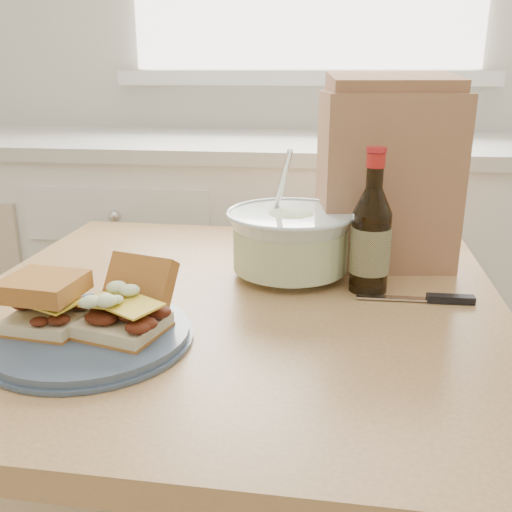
# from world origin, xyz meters

# --- Properties ---
(wall_back) EXTENTS (4.00, 0.02, 2.70)m
(wall_back) POSITION_xyz_m (0.00, 2.00, 1.35)
(wall_back) COLOR silver
(wall_back) RESTS_ON ground
(cabinet_run) EXTENTS (2.50, 0.64, 0.94)m
(cabinet_run) POSITION_xyz_m (-0.00, 1.70, 0.47)
(cabinet_run) COLOR white
(cabinet_run) RESTS_ON ground
(dining_table) EXTENTS (0.95, 0.95, 0.77)m
(dining_table) POSITION_xyz_m (-0.05, 0.77, 0.66)
(dining_table) COLOR tan
(dining_table) RESTS_ON ground
(plate) EXTENTS (0.29, 0.29, 0.02)m
(plate) POSITION_xyz_m (-0.23, 0.58, 0.78)
(plate) COLOR #41526A
(plate) RESTS_ON dining_table
(sandwich_left) EXTENTS (0.12, 0.11, 0.08)m
(sandwich_left) POSITION_xyz_m (-0.29, 0.58, 0.83)
(sandwich_left) COLOR beige
(sandwich_left) RESTS_ON plate
(sandwich_right) EXTENTS (0.13, 0.18, 0.10)m
(sandwich_right) POSITION_xyz_m (-0.17, 0.60, 0.82)
(sandwich_right) COLOR beige
(sandwich_right) RESTS_ON plate
(coleslaw_bowl) EXTENTS (0.24, 0.24, 0.24)m
(coleslaw_bowl) POSITION_xyz_m (0.04, 0.90, 0.84)
(coleslaw_bowl) COLOR silver
(coleslaw_bowl) RESTS_ON dining_table
(beer_bottle) EXTENTS (0.07, 0.07, 0.26)m
(beer_bottle) POSITION_xyz_m (0.18, 0.84, 0.87)
(beer_bottle) COLOR black
(beer_bottle) RESTS_ON dining_table
(knife) EXTENTS (0.20, 0.02, 0.01)m
(knife) POSITION_xyz_m (0.30, 0.80, 0.78)
(knife) COLOR silver
(knife) RESTS_ON dining_table
(paper_bag) EXTENTS (0.28, 0.20, 0.34)m
(paper_bag) POSITION_xyz_m (0.22, 1.00, 0.94)
(paper_bag) COLOR #A0704D
(paper_bag) RESTS_ON dining_table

